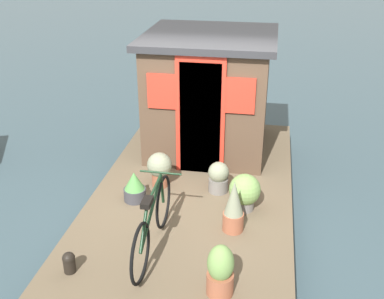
{
  "coord_description": "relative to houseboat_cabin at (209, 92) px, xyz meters",
  "views": [
    {
      "loc": [
        -5.69,
        -0.96,
        3.78
      ],
      "look_at": [
        -0.2,
        0.0,
        1.09
      ],
      "focal_mm": 43.47,
      "sensor_mm": 36.0,
      "label": 1
    }
  ],
  "objects": [
    {
      "name": "mooring_bollard",
      "position": [
        -3.43,
        1.03,
        -0.83
      ],
      "size": [
        0.14,
        0.14,
        0.25
      ],
      "color": "black",
      "rests_on": "houseboat_deck"
    },
    {
      "name": "houseboat_deck",
      "position": [
        -1.42,
        0.0,
        -1.15
      ],
      "size": [
        5.07,
        2.75,
        0.39
      ],
      "color": "brown",
      "rests_on": "ground_plane"
    },
    {
      "name": "potted_plant_mint",
      "position": [
        -1.46,
        -0.35,
        -0.74
      ],
      "size": [
        0.29,
        0.29,
        0.45
      ],
      "color": "slate",
      "rests_on": "houseboat_deck"
    },
    {
      "name": "ground_plane",
      "position": [
        -1.42,
        0.0,
        -1.35
      ],
      "size": [
        60.0,
        60.0,
        0.0
      ],
      "primitive_type": "plane",
      "color": "#384C54"
    },
    {
      "name": "potted_plant_ivy",
      "position": [
        -3.46,
        -0.61,
        -0.68
      ],
      "size": [
        0.28,
        0.28,
        0.58
      ],
      "color": "#935138",
      "rests_on": "houseboat_deck"
    },
    {
      "name": "potted_plant_succulent",
      "position": [
        -1.45,
        0.5,
        -0.67
      ],
      "size": [
        0.35,
        0.35,
        0.52
      ],
      "color": "#935138",
      "rests_on": "houseboat_deck"
    },
    {
      "name": "houseboat_cabin",
      "position": [
        0.0,
        0.0,
        0.0
      ],
      "size": [
        2.05,
        2.04,
        1.9
      ],
      "color": "#4C3828",
      "rests_on": "houseboat_deck"
    },
    {
      "name": "potted_plant_sage",
      "position": [
        -1.89,
        0.74,
        -0.76
      ],
      "size": [
        0.3,
        0.3,
        0.42
      ],
      "color": "#38383D",
      "rests_on": "houseboat_deck"
    },
    {
      "name": "bicycle",
      "position": [
        -2.89,
        0.23,
        -0.59
      ],
      "size": [
        1.67,
        0.5,
        0.8
      ],
      "color": "black",
      "rests_on": "houseboat_deck"
    },
    {
      "name": "potted_plant_lavender",
      "position": [
        -2.35,
        -0.64,
        -0.63
      ],
      "size": [
        0.26,
        0.26,
        0.69
      ],
      "color": "#935138",
      "rests_on": "houseboat_deck"
    },
    {
      "name": "potted_plant_rosemary",
      "position": [
        -1.86,
        -0.74,
        -0.69
      ],
      "size": [
        0.41,
        0.41,
        0.5
      ],
      "color": "slate",
      "rests_on": "houseboat_deck"
    }
  ]
}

